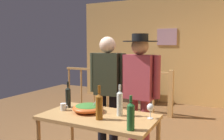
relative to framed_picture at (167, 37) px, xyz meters
The scene contains 15 objects.
back_wall 0.37m from the framed_picture, 103.64° to the left, with size 4.99×0.10×2.81m, color tan.
framed_picture is the anchor object (origin of this frame).
stair_railing 1.79m from the framed_picture, 112.53° to the right, with size 2.76×0.10×1.02m.
tv_console 1.64m from the framed_picture, 154.82° to the right, with size 0.90×0.40×0.55m, color #38281E.
flat_screen_tv 1.18m from the framed_picture, 152.47° to the right, with size 0.60×0.12×0.44m.
serving_table 4.11m from the framed_picture, 87.47° to the right, with size 1.30×0.72×0.76m.
salad_bowl 4.01m from the framed_picture, 90.08° to the right, with size 0.37×0.37×0.19m.
wine_glass 3.98m from the framed_picture, 79.04° to the right, with size 0.07×0.07×0.17m.
wine_bottle_amber 4.18m from the framed_picture, 86.43° to the right, with size 0.08×0.08×0.37m.
wine_bottle_green 4.36m from the framed_picture, 80.92° to the right, with size 0.07×0.07×0.33m.
wine_bottle_clear 3.98m from the framed_picture, 84.14° to the right, with size 0.07×0.07×0.36m.
wine_bottle_dark 3.95m from the framed_picture, 95.09° to the right, with size 0.07×0.07×0.34m.
mug_white 4.10m from the framed_picture, 94.44° to the right, with size 0.11×0.07×0.09m.
person_standing_left 3.36m from the framed_picture, 91.17° to the right, with size 0.54×0.25×1.67m.
person_standing_right 3.38m from the framed_picture, 82.73° to the right, with size 0.58×0.46×1.71m.
Camera 1 is at (1.48, -2.95, 1.56)m, focal length 37.37 mm.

